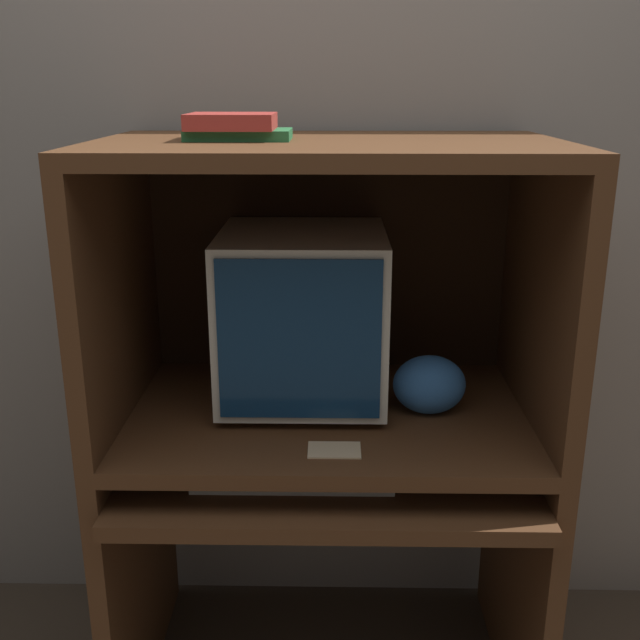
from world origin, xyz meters
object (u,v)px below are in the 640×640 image
at_px(crt_monitor, 303,315).
at_px(keyboard, 293,473).
at_px(snack_bag, 429,385).
at_px(mouse, 429,478).
at_px(book_stack, 235,127).

height_order(crt_monitor, keyboard, crt_monitor).
xyz_separation_m(crt_monitor, snack_bag, (0.30, -0.08, -0.14)).
height_order(crt_monitor, snack_bag, crt_monitor).
xyz_separation_m(keyboard, mouse, (0.30, -0.02, 0.00)).
bearing_deg(crt_monitor, mouse, -41.29).
relative_size(crt_monitor, book_stack, 1.88).
height_order(mouse, snack_bag, snack_bag).
distance_m(mouse, snack_bag, 0.23).
relative_size(mouse, snack_bag, 0.41).
relative_size(keyboard, snack_bag, 2.59).
relative_size(crt_monitor, mouse, 5.88).
distance_m(keyboard, book_stack, 0.77).
height_order(keyboard, book_stack, book_stack).
distance_m(snack_bag, book_stack, 0.73).
xyz_separation_m(keyboard, book_stack, (-0.12, 0.16, 0.74)).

